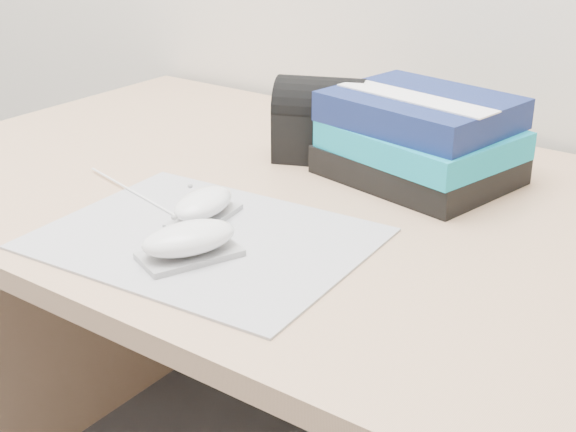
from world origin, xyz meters
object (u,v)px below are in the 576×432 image
Objects in this scene: desk at (403,345)px; mouse_front at (189,241)px; mouse_rear at (203,206)px; pouch at (320,119)px; book_stack at (420,138)px.

mouse_front is (-0.13, -0.32, 0.26)m from desk.
mouse_rear is (-0.19, -0.22, 0.26)m from desk.
mouse_rear is at bearing -86.47° from pouch.
mouse_rear reaches higher than desk.
desk is 0.31m from book_stack.
mouse_front is 0.41m from pouch.
pouch reaches higher than mouse_rear.
book_stack is at bearing 3.06° from pouch.
desk is at bearing -20.70° from pouch.
book_stack is at bearing 113.92° from desk.
mouse_front reaches higher than mouse_rear.
book_stack reaches higher than mouse_front.
book_stack is (0.09, 0.41, 0.04)m from mouse_front.
mouse_rear is at bearing -130.99° from desk.
desk is 9.73× the size of pouch.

